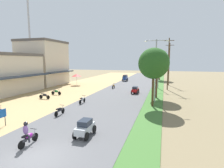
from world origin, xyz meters
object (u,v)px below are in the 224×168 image
at_px(parked_motorbike_second, 45,95).
at_px(median_tree_nearest, 154,64).
at_px(vendor_umbrella, 77,75).
at_px(utility_pole_far, 168,63).
at_px(utility_pole_near, 169,64).
at_px(car_van_blue, 125,78).
at_px(motorbike_ahead_fourth, 113,86).
at_px(median_tree_second, 157,63).
at_px(radio_mast, 28,12).
at_px(motorbike_foreground_rider, 27,134).
at_px(streetlamp_near, 156,67).
at_px(car_sedan_red, 135,90).
at_px(car_hatchback_silver, 85,127).
at_px(median_tree_third, 160,58).
at_px(motorbike_ahead_third, 82,99).
at_px(streetlamp_mid, 159,67).
at_px(parked_motorbike_third, 56,92).
at_px(motorbike_ahead_second, 60,110).

height_order(parked_motorbike_second, median_tree_nearest, median_tree_nearest).
distance_m(vendor_umbrella, utility_pole_far, 19.96).
distance_m(utility_pole_near, car_van_blue, 12.62).
xyz_separation_m(car_van_blue, motorbike_ahead_fourth, (0.45, -13.04, -0.45)).
distance_m(median_tree_second, motorbike_ahead_fourth, 11.71).
bearing_deg(median_tree_nearest, vendor_umbrella, 141.34).
bearing_deg(median_tree_nearest, utility_pole_far, 81.92).
height_order(radio_mast, car_van_blue, radio_mast).
xyz_separation_m(median_tree_nearest, utility_pole_far, (1.94, 13.63, -0.18)).
relative_size(vendor_umbrella, motorbike_foreground_rider, 1.40).
distance_m(streetlamp_near, car_sedan_red, 7.44).
bearing_deg(car_sedan_red, utility_pole_near, 65.91).
xyz_separation_m(motorbike_foreground_rider, motorbike_ahead_fourth, (-1.15, 24.62, -0.28)).
distance_m(car_hatchback_silver, car_van_blue, 35.54).
bearing_deg(car_sedan_red, vendor_umbrella, 155.75).
height_order(median_tree_third, motorbike_foreground_rider, median_tree_third).
distance_m(car_van_blue, motorbike_ahead_third, 26.03).
xyz_separation_m(median_tree_nearest, streetlamp_mid, (0.13, 14.65, -0.88)).
distance_m(parked_motorbike_third, motorbike_foreground_rider, 17.85).
relative_size(median_tree_nearest, motorbike_ahead_second, 3.95).
bearing_deg(car_hatchback_silver, car_sedan_red, 87.26).
relative_size(parked_motorbike_third, motorbike_ahead_fourth, 1.00).
relative_size(streetlamp_mid, car_hatchback_silver, 3.76).
xyz_separation_m(streetlamp_mid, car_hatchback_silver, (-4.38, -25.00, -3.67)).
distance_m(parked_motorbike_third, streetlamp_near, 16.34).
bearing_deg(car_van_blue, median_tree_second, -65.11).
bearing_deg(car_hatchback_silver, median_tree_nearest, 67.70).
bearing_deg(car_van_blue, utility_pole_near, -22.23).
distance_m(median_tree_second, motorbike_foreground_rider, 20.13).
xyz_separation_m(streetlamp_mid, motorbike_foreground_rider, (-7.39, -27.42, -3.56)).
distance_m(streetlamp_near, motorbike_ahead_fourth, 13.27).
bearing_deg(car_hatchback_silver, streetlamp_mid, 80.07).
relative_size(car_van_blue, motorbike_ahead_third, 1.34).
bearing_deg(radio_mast, median_tree_nearest, -25.24).
relative_size(parked_motorbike_third, median_tree_third, 0.21).
height_order(parked_motorbike_third, median_tree_nearest, median_tree_nearest).
height_order(vendor_umbrella, utility_pole_far, utility_pole_far).
height_order(radio_mast, vendor_umbrella, radio_mast).
bearing_deg(motorbike_ahead_second, motorbike_ahead_fourth, 88.32).
bearing_deg(car_sedan_red, motorbike_ahead_third, -121.99).
bearing_deg(median_tree_second, radio_mast, 163.93).
distance_m(parked_motorbike_third, streetlamp_mid, 19.99).
height_order(parked_motorbike_third, vendor_umbrella, vendor_umbrella).
relative_size(utility_pole_near, car_van_blue, 3.94).
distance_m(parked_motorbike_second, streetlamp_near, 16.43).
distance_m(radio_mast, utility_pole_far, 33.82).
bearing_deg(motorbike_ahead_fourth, utility_pole_near, 38.57).
bearing_deg(car_sedan_red, median_tree_third, 82.06).
xyz_separation_m(car_hatchback_silver, motorbike_ahead_second, (-4.70, 3.95, -0.17)).
bearing_deg(parked_motorbike_second, motorbike_foreground_rider, -56.83).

